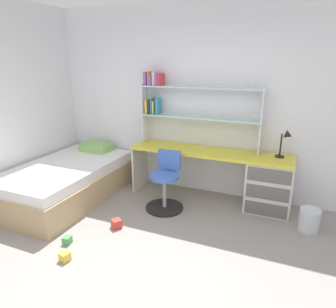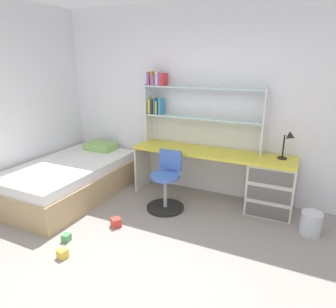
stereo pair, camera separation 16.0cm
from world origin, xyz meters
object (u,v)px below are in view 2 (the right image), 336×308
object	(u,v)px
toy_block_yellow_0	(63,254)
desk	(254,180)
bed_platform	(70,179)
toy_block_green_1	(66,237)
waste_bin	(311,223)
swivel_chair	(166,187)
desk_lamp	(289,141)
bookshelf_hutch	(186,102)
toy_block_red_2	(116,222)

from	to	relation	value
toy_block_yellow_0	desk	bearing A→B (deg)	51.26
bed_platform	toy_block_green_1	bearing A→B (deg)	-49.83
desk	waste_bin	world-z (taller)	desk
waste_bin	toy_block_yellow_0	world-z (taller)	waste_bin
waste_bin	toy_block_green_1	bearing A→B (deg)	-151.42
swivel_chair	bed_platform	bearing A→B (deg)	-170.56
desk_lamp	bed_platform	world-z (taller)	desk_lamp
swivel_chair	bookshelf_hutch	bearing A→B (deg)	89.79
desk_lamp	bookshelf_hutch	bearing A→B (deg)	176.61
desk_lamp	swivel_chair	distance (m)	1.70
desk	swivel_chair	xyz separation A→B (m)	(-1.08, -0.50, -0.10)
swivel_chair	waste_bin	world-z (taller)	swivel_chair
bookshelf_hutch	toy_block_yellow_0	xyz separation A→B (m)	(-0.49, -2.10, -1.35)
swivel_chair	waste_bin	bearing A→B (deg)	4.41
bookshelf_hutch	toy_block_red_2	bearing A→B (deg)	-104.34
desk_lamp	bed_platform	size ratio (longest dim) A/B	0.19
bed_platform	toy_block_red_2	distance (m)	1.25
bed_platform	toy_block_yellow_0	size ratio (longest dim) A/B	22.11
waste_bin	toy_block_green_1	distance (m)	2.84
toy_block_yellow_0	toy_block_green_1	distance (m)	0.31
swivel_chair	bed_platform	distance (m)	1.51
bed_platform	toy_block_yellow_0	distance (m)	1.59
swivel_chair	toy_block_yellow_0	size ratio (longest dim) A/B	8.65
bed_platform	waste_bin	xyz separation A→B (m)	(3.31, 0.39, -0.12)
bookshelf_hutch	bed_platform	world-z (taller)	bookshelf_hutch
toy_block_green_1	bed_platform	bearing A→B (deg)	130.17
desk_lamp	waste_bin	world-z (taller)	desk_lamp
desk_lamp	bed_platform	bearing A→B (deg)	-164.78
bookshelf_hutch	desk_lamp	size ratio (longest dim) A/B	4.59
bookshelf_hutch	bed_platform	distance (m)	2.07
toy_block_yellow_0	toy_block_red_2	distance (m)	0.76
bookshelf_hutch	swivel_chair	distance (m)	1.25
bookshelf_hutch	toy_block_green_1	world-z (taller)	bookshelf_hutch
desk	bookshelf_hutch	world-z (taller)	bookshelf_hutch
bed_platform	toy_block_green_1	size ratio (longest dim) A/B	24.04
swivel_chair	waste_bin	size ratio (longest dim) A/B	2.88
waste_bin	toy_block_yellow_0	xyz separation A→B (m)	(-2.31, -1.60, -0.09)
bed_platform	toy_block_yellow_0	world-z (taller)	bed_platform
swivel_chair	bed_platform	world-z (taller)	swivel_chair
toy_block_yellow_0	toy_block_red_2	world-z (taller)	toy_block_red_2
bed_platform	toy_block_red_2	bearing A→B (deg)	-22.11
desk_lamp	toy_block_yellow_0	bearing A→B (deg)	-133.92
desk	desk_lamp	distance (m)	0.69
toy_block_red_2	toy_block_green_1	bearing A→B (deg)	-123.01
desk	desk_lamp	xyz separation A→B (m)	(0.37, 0.06, 0.58)
desk	swivel_chair	world-z (taller)	swivel_chair
desk_lamp	bed_platform	distance (m)	3.14
bed_platform	toy_block_green_1	world-z (taller)	bed_platform
desk	toy_block_yellow_0	world-z (taller)	desk
swivel_chair	desk	bearing A→B (deg)	24.62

